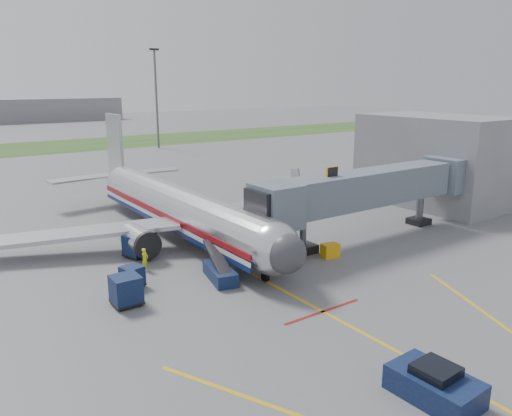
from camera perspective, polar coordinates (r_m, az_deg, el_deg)
ground at (r=34.17m, az=3.05°, el=-9.35°), size 400.00×400.00×0.00m
grass_strip at (r=116.99m, az=-25.45°, el=6.12°), size 300.00×25.00×0.01m
apron_markings at (r=29.30m, az=12.29°, el=-13.87°), size 21.52×50.00×0.01m
airliner at (r=45.65m, az=-8.79°, el=0.08°), size 32.10×35.67×10.25m
jet_bridge at (r=44.75m, az=12.18°, el=2.04°), size 25.30×4.00×6.90m
terminal at (r=60.96m, az=19.82°, el=5.20°), size 10.00×16.00×10.00m
light_mast_right at (r=109.07m, az=-11.32°, el=12.40°), size 2.00×0.44×20.40m
pushback_tug at (r=24.63m, az=19.74°, el=-18.48°), size 2.50×3.94×1.61m
baggage_cart_a at (r=35.40m, az=-13.97°, el=-7.60°), size 1.64×1.64×1.47m
baggage_cart_b at (r=41.15m, az=-13.50°, el=-4.19°), size 2.20×2.20×1.84m
baggage_cart_c at (r=32.69m, az=-14.64°, el=-9.08°), size 1.79×1.79×1.91m
belt_loader at (r=35.74m, az=-4.15°, el=-7.32°), size 2.32×4.74×2.23m
ground_power_cart at (r=40.51m, az=8.47°, el=-4.83°), size 1.49×1.10×1.10m
ramp_worker at (r=38.10m, az=-12.58°, el=-5.75°), size 0.75×0.69×1.72m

